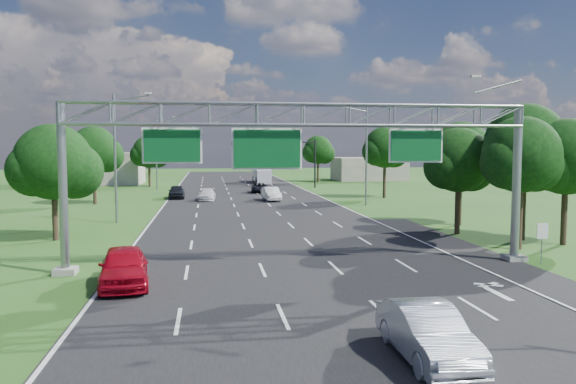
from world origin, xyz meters
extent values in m
plane|color=#234D17|center=(0.00, 30.00, 0.00)|extent=(220.00, 220.00, 0.00)
cube|color=black|center=(0.00, 30.00, 0.00)|extent=(18.00, 180.00, 0.02)
cube|color=black|center=(10.20, 14.00, 0.00)|extent=(3.00, 30.00, 0.02)
cube|color=gray|center=(11.50, 12.00, 0.15)|extent=(1.00, 1.00, 0.30)
cylinder|color=gray|center=(11.50, 12.00, 4.00)|extent=(0.44, 0.44, 8.00)
cube|color=gray|center=(-11.00, 12.00, 0.15)|extent=(1.00, 1.00, 0.30)
cylinder|color=gray|center=(-11.00, 12.00, 4.00)|extent=(0.40, 0.40, 8.00)
cylinder|color=gray|center=(10.30, 12.00, 9.00)|extent=(2.54, 0.12, 0.79)
cube|color=beige|center=(9.10, 12.00, 9.50)|extent=(0.50, 0.22, 0.12)
cube|color=white|center=(-6.00, 11.98, 6.00)|extent=(2.80, 0.05, 1.70)
cube|color=#094B20|center=(-6.00, 11.92, 6.00)|extent=(2.62, 0.05, 1.52)
cube|color=white|center=(-1.50, 11.98, 5.85)|extent=(3.40, 0.05, 2.00)
cube|color=#094B20|center=(-1.50, 11.92, 5.85)|extent=(3.22, 0.05, 1.82)
cube|color=white|center=(6.00, 11.98, 6.00)|extent=(2.80, 0.05, 1.70)
cube|color=#094B20|center=(6.00, 11.92, 6.00)|extent=(2.62, 0.05, 1.52)
cylinder|color=gray|center=(12.40, 11.00, 1.00)|extent=(0.06, 0.06, 2.00)
cube|color=white|center=(12.40, 10.97, 1.70)|extent=(0.60, 0.04, 0.80)
cylinder|color=black|center=(11.00, 65.00, 3.50)|extent=(0.24, 0.24, 7.00)
cylinder|color=black|center=(5.00, 65.00, 6.60)|extent=(12.00, 0.18, 0.18)
imported|color=black|center=(-1.00, 65.00, 6.05)|extent=(0.18, 0.22, 1.10)
imported|color=black|center=(4.00, 65.00, 6.05)|extent=(0.18, 0.22, 1.10)
imported|color=black|center=(9.00, 65.00, 6.05)|extent=(0.18, 0.22, 1.10)
cylinder|color=gray|center=(-11.50, 30.00, 5.00)|extent=(0.20, 0.20, 10.00)
cylinder|color=gray|center=(-10.20, 30.00, 9.70)|extent=(2.78, 0.12, 0.60)
cube|color=beige|center=(-8.90, 30.00, 10.10)|extent=(0.55, 0.22, 0.12)
cylinder|color=gray|center=(-11.50, 65.00, 5.00)|extent=(0.20, 0.20, 10.00)
cylinder|color=gray|center=(-10.20, 65.00, 9.70)|extent=(2.78, 0.12, 0.60)
cube|color=beige|center=(-8.90, 65.00, 10.10)|extent=(0.55, 0.22, 0.12)
cylinder|color=gray|center=(11.50, 40.00, 5.00)|extent=(0.20, 0.20, 10.00)
cylinder|color=gray|center=(10.20, 40.00, 9.70)|extent=(2.78, 0.12, 0.60)
cube|color=beige|center=(8.90, 40.00, 10.10)|extent=(0.55, 0.22, 0.12)
cylinder|color=#2D2116|center=(13.50, 15.00, 1.87)|extent=(0.36, 0.36, 3.74)
sphere|color=black|center=(13.50, 15.00, 5.50)|extent=(4.40, 4.40, 4.40)
sphere|color=black|center=(14.60, 15.40, 4.95)|extent=(3.30, 3.30, 3.30)
sphere|color=black|center=(12.51, 14.70, 5.06)|extent=(3.08, 3.08, 3.08)
cylinder|color=#2D2116|center=(15.50, 18.00, 2.09)|extent=(0.36, 0.36, 4.18)
sphere|color=black|center=(15.50, 18.00, 6.18)|extent=(5.00, 5.00, 5.00)
sphere|color=black|center=(16.75, 18.40, 5.55)|extent=(3.75, 3.75, 3.75)
sphere|color=black|center=(14.38, 17.70, 5.68)|extent=(3.50, 3.50, 3.50)
cylinder|color=#2D2116|center=(12.50, 21.00, 1.65)|extent=(0.36, 0.36, 3.30)
sphere|color=black|center=(12.50, 21.00, 5.06)|extent=(4.40, 4.40, 4.40)
sphere|color=black|center=(13.60, 21.40, 4.51)|extent=(3.30, 3.30, 3.30)
sphere|color=black|center=(11.51, 20.70, 4.62)|extent=(3.08, 3.08, 3.08)
cylinder|color=#2D2116|center=(17.00, 16.00, 1.76)|extent=(0.36, 0.36, 3.52)
sphere|color=black|center=(17.00, 16.00, 5.36)|extent=(4.60, 4.60, 4.60)
sphere|color=black|center=(15.96, 15.70, 4.90)|extent=(3.22, 3.22, 3.22)
cylinder|color=#2D2116|center=(14.50, 25.00, 1.76)|extent=(0.36, 0.36, 3.52)
sphere|color=black|center=(14.50, 25.00, 5.44)|extent=(4.80, 4.80, 4.80)
sphere|color=black|center=(15.70, 25.40, 4.84)|extent=(3.60, 3.60, 3.60)
sphere|color=black|center=(13.42, 24.70, 4.96)|extent=(3.36, 3.36, 3.36)
cylinder|color=#2D2116|center=(-14.00, 22.00, 1.54)|extent=(0.36, 0.36, 3.08)
sphere|color=black|center=(-14.00, 22.00, 5.00)|extent=(4.80, 4.80, 4.80)
sphere|color=black|center=(-12.80, 22.40, 4.40)|extent=(3.60, 3.60, 3.60)
sphere|color=black|center=(-15.08, 21.70, 4.52)|extent=(3.36, 3.36, 3.36)
cylinder|color=#2D2116|center=(-16.00, 45.00, 1.87)|extent=(0.36, 0.36, 3.74)
sphere|color=black|center=(-16.00, 45.00, 5.66)|extent=(4.80, 4.80, 4.80)
sphere|color=black|center=(-14.80, 45.40, 5.06)|extent=(3.60, 3.60, 3.60)
sphere|color=black|center=(-17.08, 44.70, 5.18)|extent=(3.36, 3.36, 3.36)
cylinder|color=#2D2116|center=(-13.00, 70.00, 1.65)|extent=(0.36, 0.36, 3.30)
sphere|color=black|center=(-13.00, 70.00, 5.22)|extent=(4.80, 4.80, 4.80)
sphere|color=black|center=(-11.80, 70.40, 4.62)|extent=(3.60, 3.60, 3.60)
sphere|color=black|center=(-14.08, 69.70, 4.74)|extent=(3.36, 3.36, 3.36)
cylinder|color=#2D2116|center=(16.00, 48.00, 1.98)|extent=(0.36, 0.36, 3.96)
sphere|color=black|center=(16.00, 48.00, 5.88)|extent=(4.80, 4.80, 4.80)
sphere|color=black|center=(17.20, 48.40, 5.28)|extent=(3.60, 3.60, 3.60)
sphere|color=black|center=(14.92, 47.70, 5.40)|extent=(3.36, 3.36, 3.36)
cylinder|color=#2D2116|center=(14.00, 78.00, 1.76)|extent=(0.36, 0.36, 3.52)
sphere|color=black|center=(14.00, 78.00, 5.44)|extent=(4.80, 4.80, 4.80)
sphere|color=black|center=(15.20, 78.40, 4.84)|extent=(3.60, 3.60, 3.60)
sphere|color=black|center=(12.92, 77.70, 4.96)|extent=(3.36, 3.36, 3.36)
cube|color=gray|center=(-22.00, 78.00, 2.50)|extent=(14.00, 10.00, 5.00)
cube|color=gray|center=(24.00, 82.00, 2.00)|extent=(12.00, 9.00, 4.00)
imported|color=#A60718|center=(-7.96, 9.32, 0.85)|extent=(2.59, 5.17, 1.69)
imported|color=silver|center=(1.70, -0.43, 0.76)|extent=(1.63, 4.62, 1.52)
imported|color=silver|center=(-4.50, 47.62, 0.63)|extent=(2.01, 4.41, 1.25)
imported|color=black|center=(2.20, 57.40, 0.63)|extent=(2.47, 4.67, 1.25)
imported|color=black|center=(-8.00, 50.52, 0.77)|extent=(1.96, 4.57, 1.54)
imported|color=silver|center=(2.50, 46.31, 0.74)|extent=(1.96, 4.61, 1.48)
cube|color=white|center=(4.47, 78.96, 1.67)|extent=(2.51, 6.10, 3.04)
cube|color=silver|center=(4.47, 74.71, 1.11)|extent=(2.36, 2.26, 2.23)
cylinder|color=black|center=(3.36, 74.91, 0.51)|extent=(0.35, 1.01, 1.01)
cylinder|color=black|center=(5.59, 74.91, 0.51)|extent=(0.35, 1.01, 1.01)
cylinder|color=black|center=(3.36, 80.99, 0.51)|extent=(0.35, 1.01, 1.01)
cylinder|color=black|center=(5.59, 80.99, 0.51)|extent=(0.35, 1.01, 1.01)
camera|label=1|loc=(-4.32, -15.05, 5.95)|focal=35.00mm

